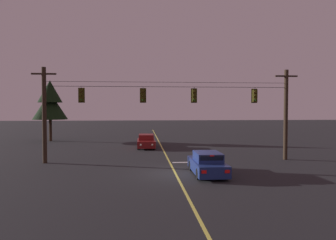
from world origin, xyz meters
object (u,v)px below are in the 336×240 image
object	(u,v)px
tree_verge_far	(50,102)
traffic_light_centre	(194,95)
traffic_light_leftmost	(81,95)
car_waiting_near_lane	(207,164)
traffic_light_right_inner	(255,96)
traffic_light_left_inner	(143,95)
car_oncoming_lead	(146,142)

from	to	relation	value
tree_verge_far	traffic_light_centre	bearing A→B (deg)	-46.16
traffic_light_leftmost	traffic_light_centre	world-z (taller)	same
car_waiting_near_lane	traffic_light_right_inner	bearing A→B (deg)	45.60
traffic_light_leftmost	tree_verge_far	bearing A→B (deg)	113.28
traffic_light_left_inner	traffic_light_right_inner	size ratio (longest dim) A/B	1.00
traffic_light_leftmost	traffic_light_left_inner	xyz separation A→B (m)	(4.62, 0.00, 0.00)
traffic_light_right_inner	car_waiting_near_lane	size ratio (longest dim) A/B	0.28
traffic_light_left_inner	tree_verge_far	size ratio (longest dim) A/B	0.16
traffic_light_leftmost	traffic_light_centre	bearing A→B (deg)	0.00
traffic_light_right_inner	traffic_light_centre	bearing A→B (deg)	180.00
traffic_light_centre	car_waiting_near_lane	world-z (taller)	traffic_light_centre
car_oncoming_lead	car_waiting_near_lane	bearing A→B (deg)	-75.07
traffic_light_centre	traffic_light_right_inner	world-z (taller)	same
traffic_light_centre	car_waiting_near_lane	distance (m)	6.64
traffic_light_centre	car_oncoming_lead	bearing A→B (deg)	113.04
traffic_light_left_inner	tree_verge_far	world-z (taller)	tree_verge_far
traffic_light_right_inner	car_waiting_near_lane	distance (m)	8.21
car_waiting_near_lane	tree_verge_far	world-z (taller)	tree_verge_far
car_oncoming_lead	traffic_light_centre	bearing A→B (deg)	-66.96
traffic_light_left_inner	tree_verge_far	bearing A→B (deg)	125.61
traffic_light_centre	traffic_light_leftmost	bearing A→B (deg)	180.00
traffic_light_right_inner	car_waiting_near_lane	xyz separation A→B (m)	(-4.84, -4.94, -4.43)
car_oncoming_lead	tree_verge_far	size ratio (longest dim) A/B	0.58
traffic_light_centre	car_oncoming_lead	size ratio (longest dim) A/B	0.28
traffic_light_right_inner	car_waiting_near_lane	world-z (taller)	traffic_light_right_inner
traffic_light_left_inner	car_waiting_near_lane	size ratio (longest dim) A/B	0.28
traffic_light_left_inner	car_waiting_near_lane	world-z (taller)	traffic_light_left_inner
traffic_light_left_inner	traffic_light_right_inner	bearing A→B (deg)	0.00
car_oncoming_lead	traffic_light_leftmost	bearing A→B (deg)	-120.40
car_waiting_near_lane	tree_verge_far	bearing A→B (deg)	126.29
traffic_light_leftmost	car_oncoming_lead	distance (m)	10.76
car_waiting_near_lane	car_oncoming_lead	world-z (taller)	same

